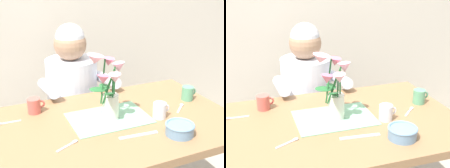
% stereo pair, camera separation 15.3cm
% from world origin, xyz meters
% --- Properties ---
extents(dining_table, '(1.20, 0.80, 0.74)m').
position_xyz_m(dining_table, '(0.00, 0.00, 0.64)').
color(dining_table, olive).
rests_on(dining_table, ground_plane).
extents(seated_person, '(0.45, 0.47, 1.14)m').
position_xyz_m(seated_person, '(-0.05, 0.62, 0.56)').
color(seated_person, '#4C4C56').
rests_on(seated_person, ground_plane).
extents(striped_placemat, '(0.40, 0.28, 0.00)m').
position_xyz_m(striped_placemat, '(-0.03, 0.04, 0.74)').
color(striped_placemat, '#7AB289').
rests_on(striped_placemat, dining_table).
extents(flower_vase, '(0.22, 0.21, 0.34)m').
position_xyz_m(flower_vase, '(-0.03, 0.03, 0.91)').
color(flower_vase, silver).
rests_on(flower_vase, dining_table).
extents(ceramic_bowl, '(0.14, 0.14, 0.06)m').
position_xyz_m(ceramic_bowl, '(0.20, -0.24, 0.77)').
color(ceramic_bowl, '#6689A8').
rests_on(ceramic_bowl, dining_table).
extents(dinner_knife, '(0.19, 0.03, 0.00)m').
position_xyz_m(dinner_knife, '(0.03, -0.18, 0.74)').
color(dinner_knife, silver).
rests_on(dinner_knife, dining_table).
extents(tea_cup, '(0.09, 0.07, 0.08)m').
position_xyz_m(tea_cup, '(0.21, -0.06, 0.78)').
color(tea_cup, silver).
rests_on(tea_cup, dining_table).
extents(coffee_cup, '(0.09, 0.07, 0.08)m').
position_xyz_m(coffee_cup, '(0.48, 0.07, 0.78)').
color(coffee_cup, '#569970').
rests_on(coffee_cup, dining_table).
extents(ceramic_mug, '(0.09, 0.07, 0.08)m').
position_xyz_m(ceramic_mug, '(-0.36, 0.26, 0.78)').
color(ceramic_mug, '#CC564C').
rests_on(ceramic_mug, dining_table).
extents(spoon_0, '(0.11, 0.07, 0.01)m').
position_xyz_m(spoon_0, '(-0.28, -0.12, 0.74)').
color(spoon_0, silver).
rests_on(spoon_0, dining_table).
extents(spoon_1, '(0.10, 0.09, 0.01)m').
position_xyz_m(spoon_1, '(0.39, -0.00, 0.74)').
color(spoon_1, silver).
rests_on(spoon_1, dining_table).
extents(spoon_2, '(0.12, 0.02, 0.01)m').
position_xyz_m(spoon_2, '(-0.52, 0.19, 0.74)').
color(spoon_2, silver).
rests_on(spoon_2, dining_table).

